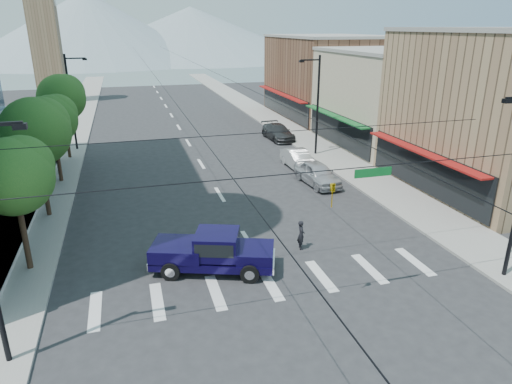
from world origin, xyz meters
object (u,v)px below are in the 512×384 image
pedestrian (301,235)px  parked_car_near (317,174)px  parked_car_far (278,132)px  pickup_truck (212,251)px  parked_car_mid (298,159)px

pedestrian → parked_car_near: parked_car_near is taller
pedestrian → parked_car_far: pedestrian is taller
pickup_truck → parked_car_near: size_ratio=1.28×
pickup_truck → pedestrian: pickup_truck is taller
pickup_truck → parked_car_near: (10.12, 10.65, -0.22)m
parked_car_far → pedestrian: bearing=-108.8°
pickup_truck → parked_car_near: bearing=66.0°
pickup_truck → parked_car_far: 27.99m
parked_car_mid → parked_car_far: 10.49m
pickup_truck → parked_car_far: size_ratio=1.16×
pedestrian → parked_car_near: (5.10, 9.66, 0.03)m
pickup_truck → parked_car_far: pickup_truck is taller
pedestrian → parked_car_far: bearing=-7.9°
pedestrian → parked_car_near: bearing=-19.9°
parked_car_mid → parked_car_near: bearing=-92.6°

